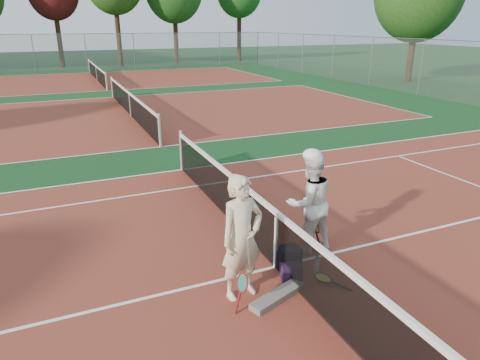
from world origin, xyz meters
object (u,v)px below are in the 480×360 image
Objects in this scene: player_b at (309,203)px; racket_spare at (323,279)px; racket_red at (242,293)px; racket_black_held at (314,235)px; net_main at (276,240)px; sports_bag_navy at (287,257)px; player_a at (242,238)px; sports_bag_purple at (291,272)px; water_bottle at (317,267)px.

player_b is 1.36m from racket_spare.
racket_red is 2.20m from racket_black_held.
player_b is (0.81, 0.32, 0.39)m from net_main.
player_b is 1.01m from sports_bag_navy.
racket_black_held is (1.89, 1.12, -0.02)m from racket_red.
racket_spare is (-0.34, -1.02, -0.84)m from player_b.
player_a reaches higher than sports_bag_purple.
net_main is 26.54× the size of sports_bag_navy.
racket_black_held is at bearing 19.15° from racket_red.
player_b is 3.32× the size of racket_black_held.
sports_bag_purple is at bearing -111.19° from sports_bag_navy.
racket_spare is at bearing 71.71° from player_b.
player_b is at bearing 14.31° from player_a.
racket_red is 1.42× the size of sports_bag_navy.
net_main reaches higher than racket_red.
sports_bag_navy is 1.30× the size of sports_bag_purple.
racket_red is 0.98× the size of racket_spare.
racket_black_held is (0.93, 0.28, -0.24)m from net_main.
water_bottle is (-0.31, -0.79, -0.75)m from player_b.
player_b reaches higher than racket_red.
racket_red is 1.85× the size of sports_bag_purple.
sports_bag_navy is at bearing 11.65° from player_a.
sports_bag_navy is at bearing 123.60° from water_bottle.
racket_red is 1.96× the size of water_bottle.
sports_bag_navy is at bearing 23.15° from racket_red.
net_main is 0.96m from player_b.
player_a is at bearing -5.14° from racket_black_held.
racket_spare is 0.25m from water_bottle.
sports_bag_navy is (-0.60, -0.35, -0.74)m from player_b.
sports_bag_purple is (-0.87, -0.70, -0.14)m from racket_black_held.
racket_red is (-0.16, -0.37, -0.65)m from player_a.
player_b is 1.31m from sports_bag_purple.
racket_spare is (1.43, 0.14, -0.23)m from racket_red.
net_main is 0.41m from sports_bag_navy.
racket_red is at bearing -157.84° from sports_bag_purple.
player_b is at bearing -54.32° from racket_spare.
racket_spare is 1.44× the size of sports_bag_navy.
sports_bag_navy is at bearing 30.14° from player_b.
player_a is 1.19m from sports_bag_purple.
water_bottle reaches higher than sports_bag_purple.
player_a is 1.35m from sports_bag_navy.
sports_bag_purple is (0.06, -0.42, -0.38)m from net_main.
net_main is 0.57m from sports_bag_purple.
racket_black_held is 1.10m from racket_spare.
racket_spare is at bearing -97.88° from water_bottle.
net_main is at bearing 21.89° from player_b.
racket_spare is 0.50m from sports_bag_purple.
racket_black_held is 1.31× the size of sports_bag_navy.
water_bottle is (-0.42, -0.75, -0.12)m from racket_black_held.
sports_bag_purple reaches higher than racket_spare.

